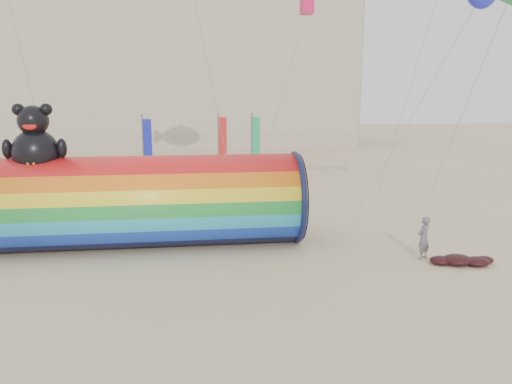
{
  "coord_description": "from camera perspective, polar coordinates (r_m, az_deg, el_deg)",
  "views": [
    {
      "loc": [
        -2.3,
        -19.63,
        6.72
      ],
      "look_at": [
        0.5,
        1.5,
        2.4
      ],
      "focal_mm": 35.0,
      "sensor_mm": 36.0,
      "label": 1
    }
  ],
  "objects": [
    {
      "name": "kite_handler",
      "position": [
        21.39,
        18.61,
        -4.99
      ],
      "size": [
        0.77,
        0.71,
        1.76
      ],
      "primitive_type": "imported",
      "rotation": [
        0.0,
        0.0,
        3.74
      ],
      "color": "#5A5C61",
      "rests_on": "ground"
    },
    {
      "name": "festival_banners",
      "position": [
        35.59,
        -5.33,
        4.82
      ],
      "size": [
        8.23,
        2.09,
        5.2
      ],
      "color": "#59595E",
      "rests_on": "ground"
    },
    {
      "name": "fabric_bundle",
      "position": [
        21.46,
        22.46,
        -7.21
      ],
      "size": [
        2.62,
        1.35,
        0.41
      ],
      "color": "#390A0C",
      "rests_on": "ground"
    },
    {
      "name": "hotel_building",
      "position": [
        66.39,
        -16.45,
        14.1
      ],
      "size": [
        60.4,
        15.4,
        20.6
      ],
      "color": "#B7AD99",
      "rests_on": "ground"
    },
    {
      "name": "windsock_assembly",
      "position": [
        22.27,
        -12.71,
        -0.8
      ],
      "size": [
        13.73,
        4.18,
        6.33
      ],
      "color": "red",
      "rests_on": "ground"
    },
    {
      "name": "ground",
      "position": [
        20.87,
        -0.83,
        -7.32
      ],
      "size": [
        160.0,
        160.0,
        0.0
      ],
      "primitive_type": "plane",
      "color": "#CCB58C",
      "rests_on": "ground"
    }
  ]
}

